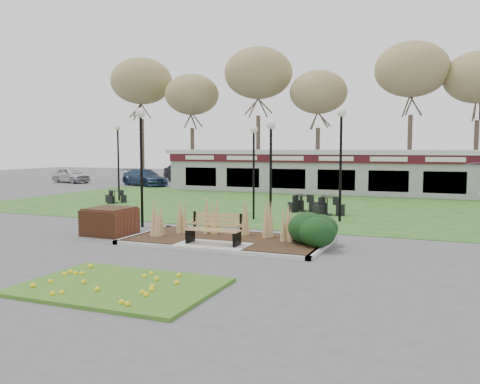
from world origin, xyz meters
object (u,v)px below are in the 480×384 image
at_px(park_bench, 215,229).
at_px(lamp_post_mid_right, 254,151).
at_px(brick_planter, 110,221).
at_px(food_pavilion, 341,171).
at_px(lamp_post_mid_left, 141,141).
at_px(bistro_set_c, 302,206).
at_px(car_black, 188,172).
at_px(car_silver, 71,175).
at_px(bistro_set_b, 327,209).
at_px(lamp_post_far_right, 341,139).
at_px(bistro_set_a, 115,199).
at_px(lamp_post_near_left, 271,151).
at_px(lamp_post_far_left, 118,145).
at_px(car_blue, 145,177).

height_order(park_bench, lamp_post_mid_right, lamp_post_mid_right).
relative_size(brick_planter, lamp_post_mid_right, 0.38).
height_order(food_pavilion, lamp_post_mid_left, lamp_post_mid_left).
xyz_separation_m(bistro_set_c, car_black, (-15.32, 17.24, 0.54)).
distance_m(bistro_set_c, car_silver, 26.66).
bearing_deg(car_black, bistro_set_c, -116.07).
relative_size(brick_planter, bistro_set_b, 0.98).
distance_m(park_bench, lamp_post_far_right, 7.81).
bearing_deg(car_black, bistro_set_a, -142.44).
relative_size(brick_planter, lamp_post_far_right, 0.32).
bearing_deg(car_silver, lamp_post_far_right, -103.81).
bearing_deg(lamp_post_near_left, car_silver, 143.14).
distance_m(brick_planter, lamp_post_mid_right, 6.78).
bearing_deg(lamp_post_mid_left, car_black, 114.28).
relative_size(lamp_post_far_left, bistro_set_b, 2.86).
height_order(bistro_set_a, car_black, car_black).
relative_size(bistro_set_a, bistro_set_b, 0.81).
relative_size(lamp_post_mid_left, car_blue, 0.98).
xyz_separation_m(car_silver, car_black, (8.57, 5.41, 0.14)).
xyz_separation_m(brick_planter, car_silver, (-19.34, 20.59, 0.20)).
distance_m(bistro_set_a, car_blue, 12.72).
height_order(lamp_post_near_left, lamp_post_mid_right, lamp_post_near_left).
distance_m(bistro_set_b, bistro_set_c, 1.66).
bearing_deg(food_pavilion, car_silver, 176.08).
bearing_deg(car_blue, bistro_set_a, -130.56).
bearing_deg(bistro_set_a, lamp_post_mid_left, -47.41).
xyz_separation_m(brick_planter, lamp_post_far_right, (6.87, 6.10, 2.92)).
bearing_deg(lamp_post_mid_right, bistro_set_b, 44.04).
relative_size(brick_planter, bistro_set_c, 1.03).
distance_m(bistro_set_a, car_silver, 18.00).
bearing_deg(lamp_post_mid_right, lamp_post_near_left, -60.05).
relative_size(lamp_post_mid_left, bistro_set_b, 2.97).
height_order(lamp_post_near_left, car_silver, lamp_post_near_left).
distance_m(lamp_post_near_left, bistro_set_c, 7.10).
distance_m(food_pavilion, lamp_post_mid_left, 17.73).
height_order(food_pavilion, lamp_post_near_left, lamp_post_near_left).
relative_size(brick_planter, car_blue, 0.32).
bearing_deg(lamp_post_far_right, bistro_set_a, 169.38).
distance_m(brick_planter, car_blue, 23.05).
distance_m(lamp_post_mid_right, lamp_post_far_right, 3.62).
height_order(food_pavilion, lamp_post_far_right, lamp_post_far_right).
xyz_separation_m(lamp_post_far_left, bistro_set_a, (0.42, -1.01, -2.95)).
height_order(brick_planter, lamp_post_near_left, lamp_post_near_left).
bearing_deg(car_silver, bistro_set_c, -101.22).
height_order(lamp_post_far_left, bistro_set_a, lamp_post_far_left).
xyz_separation_m(lamp_post_mid_right, bistro_set_c, (1.19, 3.39, -2.61)).
xyz_separation_m(brick_planter, bistro_set_a, (-6.00, 8.52, -0.23)).
distance_m(lamp_post_mid_left, lamp_post_far_left, 10.09).
height_order(car_silver, car_blue, car_blue).
distance_m(lamp_post_mid_right, car_silver, 27.42).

